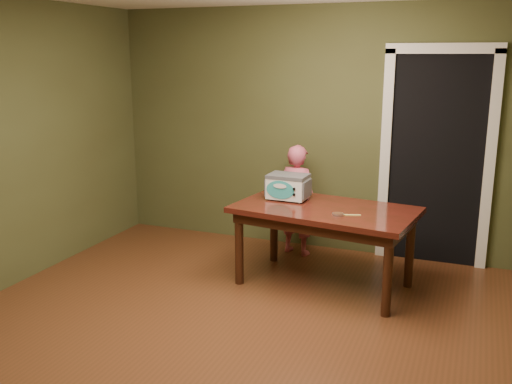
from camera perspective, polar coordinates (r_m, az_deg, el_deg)
floor at (r=4.34m, az=-4.34°, el=-15.35°), size 5.00×5.00×0.00m
room_shell at (r=3.81m, az=-4.80°, el=7.70°), size 4.52×5.02×2.61m
doorway at (r=6.28m, az=17.76°, el=3.45°), size 1.10×0.66×2.25m
dining_table at (r=5.21m, az=6.90°, el=-2.59°), size 1.71×1.11×0.75m
toy_oven at (r=5.40m, az=3.23°, el=0.62°), size 0.40×0.28×0.24m
baking_pan at (r=4.93m, az=8.21°, el=-2.21°), size 0.10×0.10×0.02m
spatula at (r=4.95m, az=9.41°, el=-2.29°), size 0.18×0.08×0.01m
child at (r=6.06m, az=4.11°, el=-0.79°), size 0.48×0.37×1.18m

